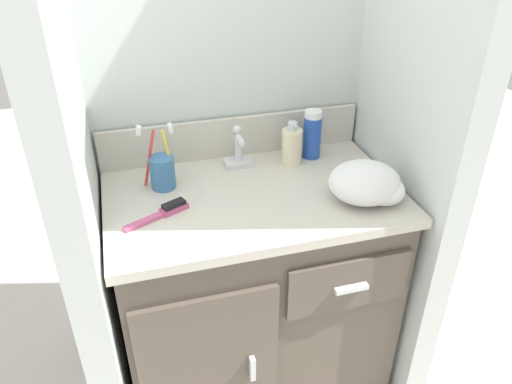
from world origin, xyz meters
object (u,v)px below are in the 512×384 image
at_px(soap_dispenser, 292,145).
at_px(toothbrush_cup, 162,171).
at_px(shaving_cream_can, 312,134).
at_px(hand_towel, 368,184).
at_px(hairbrush, 165,211).

bearing_deg(soap_dispenser, toothbrush_cup, -173.89).
bearing_deg(toothbrush_cup, shaving_cream_can, 7.50).
bearing_deg(hand_towel, toothbrush_cup, 157.49).
distance_m(toothbrush_cup, hand_towel, 0.61).
distance_m(shaving_cream_can, hairbrush, 0.57).
bearing_deg(hairbrush, shaving_cream_can, -1.87).
xyz_separation_m(soap_dispenser, hairbrush, (-0.44, -0.20, -0.05)).
xyz_separation_m(soap_dispenser, shaving_cream_can, (0.08, 0.02, 0.02)).
relative_size(soap_dispenser, hand_towel, 0.69).
height_order(shaving_cream_can, hairbrush, shaving_cream_can).
bearing_deg(soap_dispenser, shaving_cream_can, 14.92).
distance_m(soap_dispenser, hand_towel, 0.31).
bearing_deg(toothbrush_cup, soap_dispenser, 6.11).
bearing_deg(soap_dispenser, hand_towel, -64.00).
bearing_deg(shaving_cream_can, hairbrush, -157.12).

